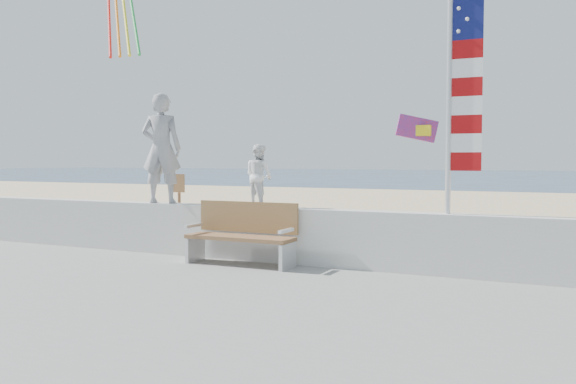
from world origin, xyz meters
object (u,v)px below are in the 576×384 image
child (259,176)px  adult (161,148)px  flag (458,80)px  bench (243,233)px

child → adult: bearing=20.4°
child → flag: flag is taller
child → bench: bearing=103.6°
bench → flag: (3.29, 0.45, 2.30)m
flag → bench: bearing=-172.1°
child → flag: size_ratio=0.30×
child → bench: (-0.05, -0.45, -0.91)m
adult → child: size_ratio=1.90×
bench → adult: bearing=166.8°
child → flag: 3.52m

